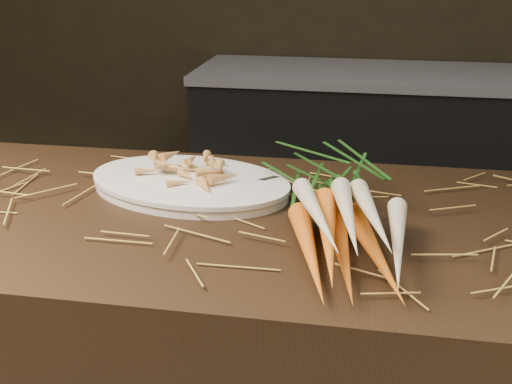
% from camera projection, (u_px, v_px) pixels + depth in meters
% --- Properties ---
extents(back_counter, '(1.82, 0.62, 0.84)m').
position_uv_depth(back_counter, '(390.00, 159.00, 3.05)').
color(back_counter, black).
rests_on(back_counter, ground).
extents(straw_bedding, '(1.40, 0.60, 0.02)m').
position_uv_depth(straw_bedding, '(260.00, 211.00, 1.19)').
color(straw_bedding, '#AA7F2E').
rests_on(straw_bedding, main_counter).
extents(root_veg_bunch, '(0.27, 0.60, 0.11)m').
position_uv_depth(root_veg_bunch, '(335.00, 196.00, 1.15)').
color(root_veg_bunch, orange).
rests_on(root_veg_bunch, main_counter).
extents(serving_platter, '(0.47, 0.37, 0.02)m').
position_uv_depth(serving_platter, '(190.00, 186.00, 1.32)').
color(serving_platter, white).
rests_on(serving_platter, main_counter).
extents(roasted_veg_heap, '(0.23, 0.19, 0.05)m').
position_uv_depth(roasted_veg_heap, '(189.00, 170.00, 1.30)').
color(roasted_veg_heap, '#AF7531').
rests_on(roasted_veg_heap, serving_platter).
extents(serving_fork, '(0.13, 0.12, 0.00)m').
position_uv_depth(serving_fork, '(253.00, 193.00, 1.24)').
color(serving_fork, silver).
rests_on(serving_fork, serving_platter).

